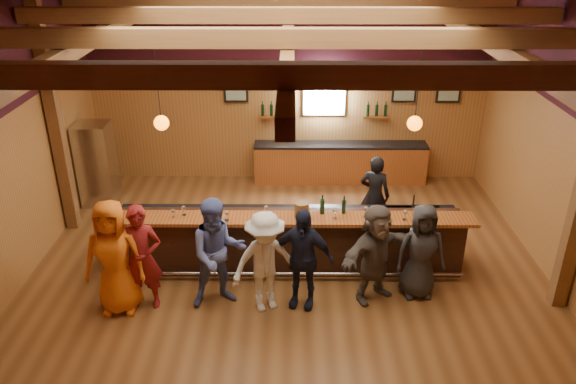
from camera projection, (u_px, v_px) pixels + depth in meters
name	position (u px, v px, depth m)	size (l,w,h in m)	color
room	(288.00, 90.00, 8.68)	(9.04, 9.00, 4.52)	brown
bar_counter	(289.00, 238.00, 9.92)	(6.30, 1.07, 1.11)	black
back_bar_cabinet	(340.00, 163.00, 13.16)	(4.00, 0.52, 0.95)	brown
window	(324.00, 95.00, 12.68)	(0.95, 0.09, 0.95)	silver
framed_pictures	(363.00, 93.00, 12.65)	(5.35, 0.05, 0.45)	black
wine_shelves	(324.00, 114.00, 12.81)	(3.00, 0.18, 0.30)	brown
pendant_lights	(288.00, 123.00, 8.84)	(4.24, 0.24, 1.37)	black
stainless_fridge	(97.00, 164.00, 11.99)	(0.70, 0.70, 1.80)	silver
customer_orange	(114.00, 257.00, 8.55)	(0.92, 0.60, 1.89)	orange
customer_redvest	(142.00, 258.00, 8.67)	(0.64, 0.42, 1.76)	maroon
customer_denim	(218.00, 253.00, 8.71)	(0.89, 0.70, 1.84)	#5666AC
customer_white	(265.00, 262.00, 8.61)	(1.10, 0.63, 1.70)	silver
customer_navy	(302.00, 258.00, 8.70)	(1.00, 0.42, 1.71)	black
customer_brown	(376.00, 253.00, 8.87)	(1.55, 0.49, 1.67)	#534942
customer_dark	(421.00, 251.00, 8.96)	(0.79, 0.52, 1.63)	#28292B
bartender	(375.00, 195.00, 10.84)	(0.59, 0.38, 1.61)	black
ice_bucket	(302.00, 210.00, 9.34)	(0.24, 0.24, 0.26)	brown
bottle_a	(322.00, 206.00, 9.44)	(0.08, 0.08, 0.35)	black
bottle_b	(344.00, 207.00, 9.46)	(0.07, 0.07, 0.32)	black
glass_a	(116.00, 212.00, 9.27)	(0.08, 0.08, 0.19)	silver
glass_b	(173.00, 211.00, 9.32)	(0.07, 0.07, 0.16)	silver
glass_c	(184.00, 209.00, 9.39)	(0.08, 0.08, 0.18)	silver
glass_d	(227.00, 213.00, 9.21)	(0.08, 0.08, 0.19)	silver
glass_e	(266.00, 208.00, 9.38)	(0.08, 0.08, 0.18)	silver
glass_f	(335.00, 211.00, 9.27)	(0.09, 0.09, 0.20)	silver
glass_g	(366.00, 209.00, 9.32)	(0.09, 0.09, 0.20)	silver
glass_h	(405.00, 213.00, 9.24)	(0.08, 0.08, 0.19)	silver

